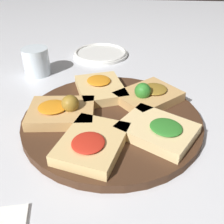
% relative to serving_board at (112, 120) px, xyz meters
% --- Properties ---
extents(ground_plane, '(3.00, 3.00, 0.00)m').
position_rel_serving_board_xyz_m(ground_plane, '(0.00, 0.00, -0.01)').
color(ground_plane, silver).
extents(serving_board, '(0.41, 0.41, 0.02)m').
position_rel_serving_board_xyz_m(serving_board, '(0.00, 0.00, 0.00)').
color(serving_board, '#422819').
rests_on(serving_board, ground_plane).
extents(focaccia_slice_0, '(0.17, 0.15, 0.03)m').
position_rel_serving_board_xyz_m(focaccia_slice_0, '(0.11, -0.03, 0.02)').
color(focaccia_slice_0, '#DBB775').
rests_on(focaccia_slice_0, serving_board).
extents(focaccia_slice_1, '(0.17, 0.18, 0.03)m').
position_rel_serving_board_xyz_m(focaccia_slice_1, '(0.06, 0.10, 0.02)').
color(focaccia_slice_1, '#E5C689').
rests_on(focaccia_slice_1, serving_board).
extents(focaccia_slice_2, '(0.18, 0.19, 0.06)m').
position_rel_serving_board_xyz_m(focaccia_slice_2, '(-0.08, 0.08, 0.03)').
color(focaccia_slice_2, tan).
rests_on(focaccia_slice_2, serving_board).
extents(focaccia_slice_3, '(0.18, 0.16, 0.03)m').
position_rel_serving_board_xyz_m(focaccia_slice_3, '(-0.11, -0.04, 0.02)').
color(focaccia_slice_3, '#DBB775').
rests_on(focaccia_slice_3, serving_board).
extents(focaccia_slice_4, '(0.13, 0.16, 0.06)m').
position_rel_serving_board_xyz_m(focaccia_slice_4, '(0.01, -0.11, 0.03)').
color(focaccia_slice_4, tan).
rests_on(focaccia_slice_4, serving_board).
extents(plate_left, '(0.20, 0.20, 0.02)m').
position_rel_serving_board_xyz_m(plate_left, '(-0.42, -0.08, -0.00)').
color(plate_left, white).
rests_on(plate_left, ground_plane).
extents(water_glass, '(0.08, 0.08, 0.08)m').
position_rel_serving_board_xyz_m(water_glass, '(-0.25, -0.26, 0.03)').
color(water_glass, silver).
rests_on(water_glass, ground_plane).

